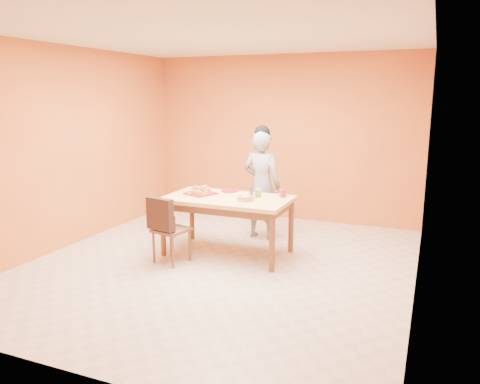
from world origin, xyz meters
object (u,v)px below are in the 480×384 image
at_px(red_dinner_plate, 230,191).
at_px(checker_tin, 283,195).
at_px(person, 262,185).
at_px(pastry_platter, 201,193).
at_px(dining_table, 228,204).
at_px(egg_ornament, 258,192).
at_px(dining_chair, 170,228).
at_px(magenta_glass, 282,193).
at_px(sponge_cake, 245,198).

distance_m(red_dinner_plate, checker_tin, 0.75).
distance_m(person, pastry_platter, 0.98).
distance_m(dining_table, checker_tin, 0.73).
xyz_separation_m(dining_table, egg_ornament, (0.36, 0.16, 0.16)).
bearing_deg(person, red_dinner_plate, 64.98).
relative_size(dining_chair, red_dinner_plate, 3.57).
bearing_deg(dining_chair, person, 76.21).
height_order(dining_table, person, person).
xyz_separation_m(dining_chair, magenta_glass, (1.17, 0.83, 0.37)).
relative_size(dining_table, egg_ornament, 12.98).
bearing_deg(red_dinner_plate, dining_table, -70.38).
xyz_separation_m(dining_table, pastry_platter, (-0.40, 0.03, 0.10)).
xyz_separation_m(dining_table, sponge_cake, (0.30, -0.12, 0.13)).
bearing_deg(sponge_cake, red_dinner_plate, 131.69).
bearing_deg(dining_table, sponge_cake, -22.40).
bearing_deg(pastry_platter, egg_ornament, 9.52).
bearing_deg(person, checker_tin, 140.19).
bearing_deg(checker_tin, egg_ornament, -145.25).
relative_size(sponge_cake, magenta_glass, 2.02).
bearing_deg(egg_ornament, person, 85.44).
height_order(dining_chair, magenta_glass, magenta_glass).
bearing_deg(pastry_platter, sponge_cake, -12.51).
bearing_deg(pastry_platter, dining_chair, -100.47).
xyz_separation_m(pastry_platter, egg_ornament, (0.76, 0.13, 0.05)).
bearing_deg(dining_chair, checker_tin, 50.99).
distance_m(pastry_platter, red_dinner_plate, 0.42).
bearing_deg(sponge_cake, dining_chair, -150.92).
distance_m(red_dinner_plate, egg_ornament, 0.52).
bearing_deg(checker_tin, person, 134.03).
bearing_deg(pastry_platter, dining_table, -4.73).
xyz_separation_m(dining_table, dining_chair, (-0.52, -0.57, -0.23)).
distance_m(dining_chair, red_dinner_plate, 1.05).
height_order(person, checker_tin, person).
height_order(pastry_platter, egg_ornament, egg_ornament).
relative_size(person, red_dinner_plate, 6.55).
height_order(red_dinner_plate, sponge_cake, sponge_cake).
bearing_deg(egg_ornament, red_dinner_plate, 138.06).
distance_m(dining_table, egg_ornament, 0.42).
bearing_deg(egg_ornament, sponge_cake, -122.95).
bearing_deg(person, dining_table, 84.87).
xyz_separation_m(egg_ornament, magenta_glass, (0.29, 0.10, -0.01)).
bearing_deg(sponge_cake, checker_tin, 54.68).
relative_size(pastry_platter, checker_tin, 3.41).
bearing_deg(sponge_cake, egg_ornament, 77.62).
bearing_deg(egg_ornament, pastry_platter, 168.96).
height_order(pastry_platter, red_dinner_plate, pastry_platter).
height_order(dining_table, sponge_cake, sponge_cake).
height_order(person, egg_ornament, person).
distance_m(magenta_glass, checker_tin, 0.10).
bearing_deg(checker_tin, pastry_platter, -162.98).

